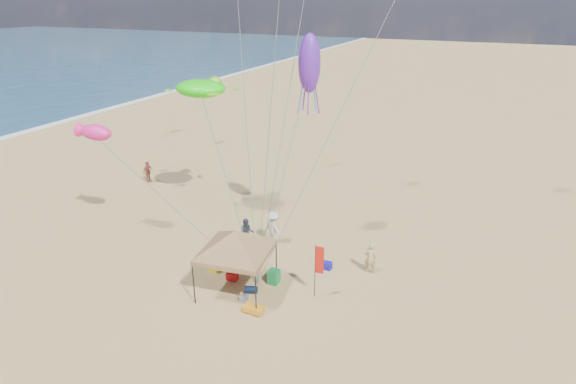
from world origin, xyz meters
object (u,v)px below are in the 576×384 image
beach_cart (253,309)px  cooler_blue (326,265)px  cooler_red (232,276)px  person_far_a (148,172)px  canopy_tent (235,233)px  person_near_a (370,258)px  feather_flag (318,263)px  chair_yellow (215,265)px  chair_green (274,277)px  person_near_c (274,227)px  person_near_b (247,233)px

beach_cart → cooler_blue: bearing=70.9°
cooler_red → person_far_a: size_ratio=0.33×
cooler_blue → beach_cart: size_ratio=0.60×
canopy_tent → person_near_a: size_ratio=3.61×
cooler_blue → person_far_a: 17.42m
feather_flag → person_far_a: size_ratio=1.66×
chair_yellow → chair_green: bearing=4.1°
chair_yellow → beach_cart: size_ratio=0.78×
canopy_tent → person_far_a: bearing=144.0°
cooler_blue → chair_green: bearing=-129.2°
chair_green → person_near_c: 4.13m
feather_flag → chair_yellow: size_ratio=3.84×
chair_green → person_near_b: (-2.94, 2.64, 0.49)m
cooler_red → chair_green: bearing=16.6°
chair_green → chair_yellow: bearing=-175.9°
beach_cart → person_far_a: (-14.69, 10.77, 0.61)m
person_near_c → person_far_a: size_ratio=1.17×
feather_flag → person_far_a: feather_flag is taller
beach_cart → person_near_a: bearing=55.0°
cooler_red → chair_green: 2.07m
canopy_tent → chair_green: bearing=45.1°
feather_flag → person_near_a: feather_flag is taller
canopy_tent → person_near_b: bearing=112.8°
cooler_blue → feather_flag: bearing=-78.8°
chair_yellow → person_near_c: person_near_c is taller
chair_yellow → person_near_c: size_ratio=0.37×
cooler_red → beach_cart: cooler_red is taller
feather_flag → person_near_a: 3.61m
person_near_a → person_near_b: 6.91m
chair_yellow → person_near_a: (7.18, 3.11, 0.47)m
canopy_tent → chair_green: size_ratio=8.42×
feather_flag → cooler_blue: bearing=101.2°
person_near_c → person_near_a: bearing=-163.4°
person_near_c → cooler_blue: bearing=-176.3°
feather_flag → person_near_b: 6.08m
person_near_a → canopy_tent: bearing=19.2°
canopy_tent → cooler_blue: bearing=48.6°
cooler_red → chair_green: (1.98, 0.59, 0.16)m
chair_green → chair_yellow: size_ratio=1.00×
person_near_a → person_far_a: size_ratio=1.01×
feather_flag → person_near_a: size_ratio=1.65×
chair_green → feather_flag: bearing=-4.9°
chair_green → person_near_c: size_ratio=0.37×
cooler_red → person_near_c: (0.18, 4.26, 0.76)m
person_near_b → person_far_a: size_ratio=1.04×
feather_flag → person_near_b: feather_flag is taller
cooler_blue → person_far_a: bearing=159.8°
person_near_c → person_far_a: bearing=4.4°
chair_yellow → person_far_a: person_far_a is taller
chair_green → person_near_b: size_ratio=0.41×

